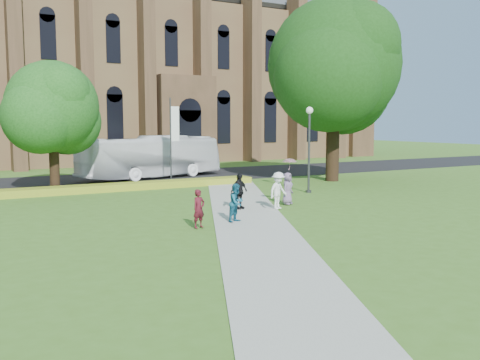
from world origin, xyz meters
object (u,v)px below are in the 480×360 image
streetlamp (309,139)px  large_tree (334,66)px  tour_coach (151,157)px  pedestrian_0 (199,209)px

streetlamp → large_tree: large_tree is taller
large_tree → tour_coach: size_ratio=1.13×
streetlamp → pedestrian_0: bearing=-147.1°
streetlamp → pedestrian_0: streetlamp is taller
streetlamp → large_tree: bearing=39.3°
tour_coach → pedestrian_0: tour_coach is taller
large_tree → tour_coach: (-10.96, 8.31, -6.72)m
tour_coach → streetlamp: bearing=-171.2°
pedestrian_0 → large_tree: bearing=19.3°
streetlamp → tour_coach: streetlamp is taller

